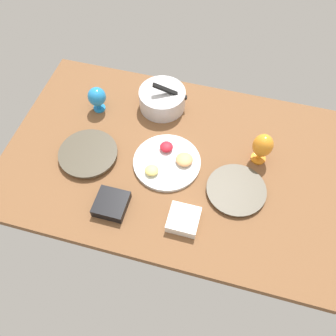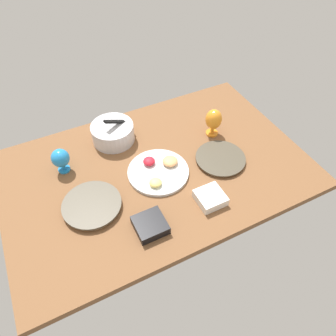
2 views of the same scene
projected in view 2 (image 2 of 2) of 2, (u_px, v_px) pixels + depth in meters
ground_plane at (156, 170)px, 171.96cm from camera, size 160.00×104.00×4.00cm
dinner_plate_left at (92, 205)px, 152.12cm from camera, size 28.44×28.44×3.01cm
dinner_plate_right at (220, 159)px, 173.60cm from camera, size 27.25×27.25×2.10cm
mixing_bowl at (113, 132)px, 181.23cm from camera, size 25.10×24.13×17.04cm
fruit_platter at (159, 171)px, 167.24cm from camera, size 32.28×32.28×5.21cm
hurricane_glass_blue at (61, 159)px, 163.22cm from camera, size 9.36×9.36×14.08cm
hurricane_glass_orange at (214, 120)px, 181.46cm from camera, size 9.46×9.46×16.98cm
square_bowl_white at (210, 197)px, 154.01cm from camera, size 13.06×13.06×4.72cm
square_bowl_black at (150, 225)px, 143.73cm from camera, size 13.97×13.97×4.60cm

